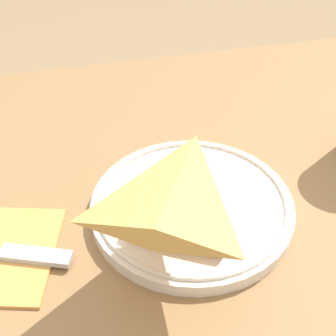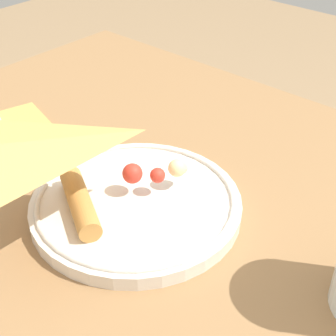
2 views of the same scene
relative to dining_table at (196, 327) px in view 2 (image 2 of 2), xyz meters
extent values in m
cube|color=olive|center=(0.00, 0.00, 0.11)|extent=(1.07, 0.74, 0.03)
cube|color=#382D23|center=(0.49, -0.32, -0.28)|extent=(0.06, 0.06, 0.75)
cylinder|color=silver|center=(0.09, 0.00, 0.13)|extent=(0.23, 0.23, 0.02)
torus|color=silver|center=(0.09, 0.00, 0.14)|extent=(0.22, 0.22, 0.01)
pyramid|color=#DBA351|center=(0.08, -0.01, 0.15)|extent=(0.17, 0.19, 0.02)
cylinder|color=#C68942|center=(0.12, 0.05, 0.15)|extent=(0.10, 0.07, 0.02)
sphere|color=#EFDB93|center=(0.07, -0.05, 0.17)|extent=(0.02, 0.02, 0.02)
sphere|color=red|center=(0.08, -0.02, 0.17)|extent=(0.02, 0.02, 0.02)
sphere|color=red|center=(0.10, -0.01, 0.17)|extent=(0.02, 0.02, 0.02)
sphere|color=#EFDB93|center=(0.07, -0.05, 0.17)|extent=(0.01, 0.01, 0.01)
cube|color=#E59E4C|center=(0.33, 0.01, 0.13)|extent=(0.19, 0.17, 0.00)
cube|color=#B2B2B7|center=(0.27, 0.03, 0.13)|extent=(0.08, 0.05, 0.01)
cube|color=silver|center=(0.36, 0.00, 0.13)|extent=(0.12, 0.06, 0.00)
camera|label=1|loc=(0.21, 0.40, 0.56)|focal=55.00mm
camera|label=2|loc=(-0.23, 0.31, 0.49)|focal=55.00mm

